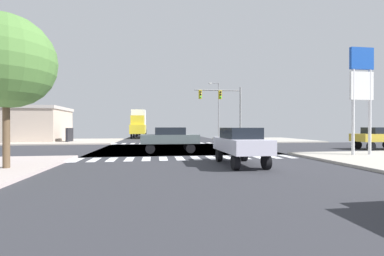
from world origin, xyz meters
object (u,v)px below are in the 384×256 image
at_px(sedan_middle_5, 240,143).
at_px(sedan_farside_2, 141,131).
at_px(sidewalk_tree, 6,62).
at_px(sedan_nearside_1, 170,138).
at_px(street_lamp, 217,106).
at_px(sedan_crossing_3, 143,130).
at_px(gas_station_sign, 362,82).
at_px(traffic_signal_mast, 223,102).
at_px(sedan_trailing_4, 379,136).
at_px(box_truck_leading_1, 138,123).
at_px(bank_building, 22,124).

bearing_deg(sedan_middle_5, sedan_farside_2, 100.12).
xyz_separation_m(sidewalk_tree, sedan_nearside_1, (7.52, 7.23, -3.63)).
bearing_deg(street_lamp, sedan_crossing_3, 122.38).
height_order(gas_station_sign, sedan_crossing_3, gas_station_sign).
distance_m(traffic_signal_mast, sedan_trailing_4, 15.55).
distance_m(street_lamp, sedan_middle_5, 29.19).
relative_size(street_lamp, sedan_crossing_3, 2.11).
distance_m(street_lamp, sedan_nearside_1, 23.50).
relative_size(traffic_signal_mast, sedan_trailing_4, 1.56).
distance_m(street_lamp, sedan_trailing_4, 23.49).
bearing_deg(sedan_farside_2, box_truck_leading_1, 90.00).
distance_m(traffic_signal_mast, sedan_nearside_1, 13.09).
distance_m(traffic_signal_mast, sedan_middle_5, 18.21).
distance_m(gas_station_sign, sedan_middle_5, 9.86).
xyz_separation_m(sidewalk_tree, sedan_farside_2, (3.63, 39.48, -3.63)).
relative_size(sedan_nearside_1, box_truck_leading_1, 0.60).
relative_size(sedan_crossing_3, box_truck_leading_1, 0.60).
relative_size(street_lamp, sedan_nearside_1, 2.11).
relative_size(box_truck_leading_1, sedan_middle_5, 1.67).
distance_m(sedan_farside_2, sedan_crossing_3, 9.29).
relative_size(gas_station_sign, street_lamp, 0.77).
bearing_deg(sedan_middle_5, traffic_signal_mast, 77.54).
xyz_separation_m(gas_station_sign, bank_building, (-29.97, 21.16, -2.52)).
relative_size(sedan_farside_2, sedan_middle_5, 1.00).
bearing_deg(sedan_nearside_1, gas_station_sign, -111.32).
bearing_deg(box_truck_leading_1, traffic_signal_mast, 125.32).
xyz_separation_m(street_lamp, sedan_crossing_3, (-12.82, 20.22, -4.24)).
xyz_separation_m(sedan_trailing_4, sedan_middle_5, (-14.75, -6.97, 0.00)).
bearing_deg(sedan_trailing_4, sedan_farside_2, 34.00).
xyz_separation_m(sedan_nearside_1, sedan_middle_5, (3.11, -6.97, 0.00)).
xyz_separation_m(sedan_farside_2, sedan_middle_5, (7.00, -39.21, 0.00)).
bearing_deg(street_lamp, traffic_signal_mast, -100.31).
height_order(sedan_nearside_1, sedan_crossing_3, same).
bearing_deg(sedan_nearside_1, sedan_trailing_4, -90.00).
distance_m(sidewalk_tree, sedan_farside_2, 39.81).
bearing_deg(street_lamp, sedan_nearside_1, -112.74).
bearing_deg(street_lamp, sedan_farside_2, 139.55).
relative_size(sedan_nearside_1, sedan_crossing_3, 1.00).
height_order(traffic_signal_mast, bank_building, traffic_signal_mast).
xyz_separation_m(sedan_nearside_1, sedan_farside_2, (-3.89, 32.24, 0.00)).
xyz_separation_m(traffic_signal_mast, box_truck_leading_1, (-10.84, 15.30, -2.34)).
xyz_separation_m(bank_building, sedan_trailing_4, (35.85, -16.48, -1.14)).
bearing_deg(street_lamp, gas_station_sign, -83.32).
bearing_deg(box_truck_leading_1, bank_building, 33.23).
xyz_separation_m(sidewalk_tree, sedan_middle_5, (10.63, 0.26, -3.63)).
bearing_deg(traffic_signal_mast, sidewalk_tree, -129.36).
distance_m(sidewalk_tree, sedan_nearside_1, 11.05).
relative_size(sedan_nearside_1, sedan_trailing_4, 1.00).
bearing_deg(street_lamp, box_truck_leading_1, 161.03).
height_order(sidewalk_tree, sedan_trailing_4, sidewalk_tree).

